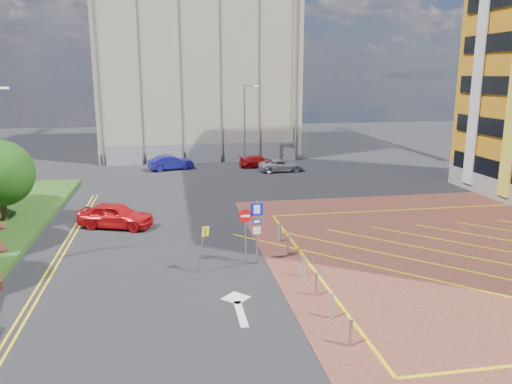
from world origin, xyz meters
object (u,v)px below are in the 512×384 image
object	(u,v)px
car_red_left	(116,215)
car_blue_back	(171,163)
tree_c	(0,174)
car_silver_back	(281,165)
warning_sign	(203,243)
sign_cluster	(253,226)
lamp_back	(245,122)
car_red_back	(259,161)

from	to	relation	value
car_red_left	car_blue_back	distance (m)	18.71
tree_c	car_silver_back	size ratio (longest dim) A/B	1.16
car_blue_back	warning_sign	bearing A→B (deg)	167.42
tree_c	sign_cluster	size ratio (longest dim) A/B	1.53
lamp_back	car_silver_back	bearing A→B (deg)	-54.70
sign_cluster	warning_sign	distance (m)	2.56
sign_cluster	warning_sign	size ratio (longest dim) A/B	1.42
lamp_back	tree_c	bearing A→B (deg)	-134.32
lamp_back	sign_cluster	size ratio (longest dim) A/B	2.50
car_silver_back	sign_cluster	bearing A→B (deg)	159.28
sign_cluster	car_red_back	xyz separation A→B (m)	(4.91, 25.61, -1.38)
lamp_back	car_blue_back	world-z (taller)	lamp_back
car_blue_back	tree_c	bearing A→B (deg)	133.45
car_blue_back	car_red_back	bearing A→B (deg)	-105.84
car_red_left	car_silver_back	xyz separation A→B (m)	(13.66, 15.77, -0.17)
sign_cluster	car_red_left	size ratio (longest dim) A/B	0.72
sign_cluster	tree_c	bearing A→B (deg)	146.84
warning_sign	car_silver_back	distance (m)	25.38
sign_cluster	car_blue_back	bearing A→B (deg)	98.17
lamp_back	sign_cluster	xyz separation A→B (m)	(-3.78, -27.02, -2.41)
sign_cluster	car_silver_back	world-z (taller)	sign_cluster
lamp_back	sign_cluster	world-z (taller)	lamp_back
lamp_back	car_red_back	size ratio (longest dim) A/B	2.03
car_red_left	sign_cluster	bearing A→B (deg)	-115.69
car_blue_back	car_red_back	size ratio (longest dim) A/B	1.08
car_red_left	car_red_back	world-z (taller)	car_red_left
warning_sign	car_red_left	distance (m)	9.23
tree_c	car_red_back	size ratio (longest dim) A/B	1.24
car_red_back	car_silver_back	size ratio (longest dim) A/B	0.93
lamp_back	warning_sign	xyz separation A→B (m)	(-6.21, -27.68, -2.93)
lamp_back	sign_cluster	bearing A→B (deg)	-97.97
car_blue_back	car_silver_back	world-z (taller)	car_blue_back
car_red_back	sign_cluster	bearing A→B (deg)	167.78
tree_c	car_red_left	distance (m)	7.36
tree_c	car_red_left	world-z (taller)	tree_c
warning_sign	car_blue_back	bearing A→B (deg)	92.75
car_blue_back	lamp_back	bearing A→B (deg)	-95.27
lamp_back	car_silver_back	xyz separation A→B (m)	(2.80, -3.96, -3.77)
car_red_back	warning_sign	bearing A→B (deg)	163.04
tree_c	car_red_left	xyz separation A→B (m)	(6.73, -1.73, -2.43)
tree_c	car_red_back	distance (m)	25.14
lamp_back	car_red_left	bearing A→B (deg)	-118.82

